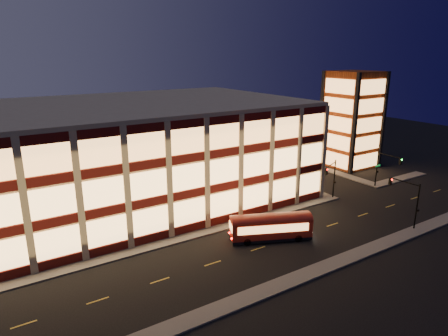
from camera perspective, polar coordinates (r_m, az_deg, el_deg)
ground at (r=48.48m, az=-3.32°, el=-9.87°), size 200.00×200.00×0.00m
sidewalk_office_south at (r=48.02m, az=-7.08°, el=-10.14°), size 54.00×2.00×0.15m
sidewalk_office_east at (r=73.74m, az=5.68°, el=-0.60°), size 2.00×30.00×0.15m
sidewalk_tower_south at (r=75.69m, az=23.58°, el=-1.47°), size 14.00×2.00×0.15m
sidewalk_tower_west at (r=80.83m, az=11.80°, el=0.63°), size 2.00×30.00×0.15m
sidewalk_near at (r=39.09m, az=6.59°, el=-16.76°), size 100.00×2.00×0.15m
office_building at (r=59.59m, az=-14.00°, el=2.09°), size 50.45×30.45×14.50m
stair_tower at (r=80.00m, az=17.79°, el=6.59°), size 8.60×8.60×18.00m
traffic_signal_far at (r=60.42m, az=15.11°, el=-0.89°), size 3.79×1.87×6.00m
traffic_signal_right at (r=68.53m, az=22.02°, el=0.47°), size 1.20×4.37×6.00m
traffic_signal_near at (r=55.04m, az=24.70°, el=-3.50°), size 0.32×4.45×6.00m
trolley_bus at (r=47.46m, az=6.70°, el=-8.18°), size 9.63×6.01×3.21m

